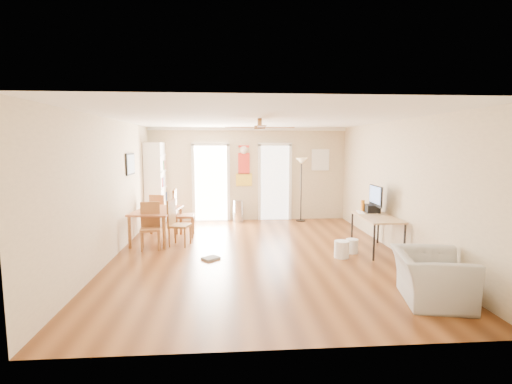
{
  "coord_description": "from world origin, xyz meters",
  "views": [
    {
      "loc": [
        -0.58,
        -7.19,
        2.11
      ],
      "look_at": [
        0.0,
        0.6,
        1.15
      ],
      "focal_mm": 26.69,
      "sensor_mm": 36.0,
      "label": 1
    }
  ],
  "objects": [
    {
      "name": "bathroom_doorway",
      "position": [
        0.75,
        3.48,
        1.05
      ],
      "size": [
        0.8,
        0.1,
        2.1
      ],
      "primitive_type": null,
      "color": "white",
      "rests_on": "wall_back"
    },
    {
      "name": "torchiere_lamp",
      "position": [
        1.45,
        3.19,
        0.88
      ],
      "size": [
        0.42,
        0.42,
        1.77
      ],
      "primitive_type": null,
      "rotation": [
        0.0,
        0.0,
        -0.32
      ],
      "color": "black",
      "rests_on": "floor"
    },
    {
      "name": "computer_desk",
      "position": [
        2.37,
        0.05,
        0.35
      ],
      "size": [
        0.66,
        1.32,
        0.71
      ],
      "primitive_type": null,
      "color": "tan",
      "rests_on": "floor"
    },
    {
      "name": "orange_bottle",
      "position": [
        2.3,
        0.67,
        0.83
      ],
      "size": [
        0.09,
        0.09,
        0.24
      ],
      "primitive_type": "cylinder",
      "rotation": [
        0.0,
        0.0,
        -0.09
      ],
      "color": "orange",
      "rests_on": "computer_desk"
    },
    {
      "name": "floor_cloth",
      "position": [
        -0.91,
        -0.27,
        0.02
      ],
      "size": [
        0.38,
        0.37,
        0.04
      ],
      "primitive_type": "cube",
      "rotation": [
        0.0,
        0.0,
        0.67
      ],
      "color": "gray",
      "rests_on": "floor"
    },
    {
      "name": "floor",
      "position": [
        0.0,
        0.0,
        0.0
      ],
      "size": [
        7.0,
        7.0,
        0.0
      ],
      "primitive_type": "plane",
      "color": "brown",
      "rests_on": "ground"
    },
    {
      "name": "dining_chair_right_a",
      "position": [
        -1.6,
        1.61,
        0.55
      ],
      "size": [
        0.45,
        0.45,
        1.09
      ],
      "primitive_type": null,
      "rotation": [
        0.0,
        0.0,
        1.58
      ],
      "color": "#AC6637",
      "rests_on": "floor"
    },
    {
      "name": "trash_can",
      "position": [
        -0.3,
        3.23,
        0.3
      ],
      "size": [
        0.33,
        0.33,
        0.6
      ],
      "primitive_type": "cylinder",
      "rotation": [
        0.0,
        0.0,
        -0.24
      ],
      "color": "silver",
      "rests_on": "floor"
    },
    {
      "name": "crown_molding",
      "position": [
        0.0,
        0.0,
        2.56
      ],
      "size": [
        5.5,
        7.0,
        0.08
      ],
      "primitive_type": null,
      "color": "white",
      "rests_on": "wall_back"
    },
    {
      "name": "kitchen_doorway",
      "position": [
        -1.05,
        3.48,
        1.05
      ],
      "size": [
        0.9,
        0.1,
        2.1
      ],
      "primitive_type": null,
      "color": "white",
      "rests_on": "wall_back"
    },
    {
      "name": "wall_back",
      "position": [
        0.0,
        3.5,
        1.3
      ],
      "size": [
        5.5,
        0.04,
        2.6
      ],
      "primitive_type": null,
      "color": "beige",
      "rests_on": "floor"
    },
    {
      "name": "dining_chair_near",
      "position": [
        -2.16,
        0.51,
        0.47
      ],
      "size": [
        0.44,
        0.44,
        0.95
      ],
      "primitive_type": null,
      "rotation": [
        0.0,
        0.0,
        0.14
      ],
      "color": "#9B6032",
      "rests_on": "floor"
    },
    {
      "name": "wall_left",
      "position": [
        -2.75,
        0.0,
        1.3
      ],
      "size": [
        0.04,
        7.0,
        2.6
      ],
      "primitive_type": null,
      "color": "beige",
      "rests_on": "floor"
    },
    {
      "name": "imac",
      "position": [
        2.47,
        0.39,
        1.0
      ],
      "size": [
        0.17,
        0.63,
        0.58
      ],
      "primitive_type": null,
      "rotation": [
        0.0,
        0.0,
        -0.13
      ],
      "color": "black",
      "rests_on": "computer_desk"
    },
    {
      "name": "keyboard",
      "position": [
        2.2,
        0.52,
        0.71
      ],
      "size": [
        0.19,
        0.4,
        0.01
      ],
      "primitive_type": "cube",
      "rotation": [
        0.0,
        0.0,
        -0.17
      ],
      "color": "white",
      "rests_on": "computer_desk"
    },
    {
      "name": "wastebasket_a",
      "position": [
        1.55,
        -0.34,
        0.16
      ],
      "size": [
        0.33,
        0.33,
        0.32
      ],
      "primitive_type": "cylinder",
      "rotation": [
        0.0,
        0.0,
        -0.2
      ],
      "color": "white",
      "rests_on": "floor"
    },
    {
      "name": "armchair",
      "position": [
        2.15,
        -2.42,
        0.34
      ],
      "size": [
        1.1,
        1.2,
        0.67
      ],
      "primitive_type": "imported",
      "rotation": [
        0.0,
        0.0,
        1.36
      ],
      "color": "#ACACA7",
      "rests_on": "floor"
    },
    {
      "name": "wall_right",
      "position": [
        2.75,
        0.0,
        1.3
      ],
      "size": [
        0.04,
        7.0,
        2.6
      ],
      "primitive_type": null,
      "color": "beige",
      "rests_on": "floor"
    },
    {
      "name": "ac_grille",
      "position": [
        2.05,
        3.47,
        1.7
      ],
      "size": [
        0.5,
        0.04,
        0.6
      ],
      "primitive_type": "cube",
      "color": "white",
      "rests_on": "wall_back"
    },
    {
      "name": "wall_front",
      "position": [
        0.0,
        -3.5,
        1.3
      ],
      "size": [
        5.5,
        0.04,
        2.6
      ],
      "primitive_type": null,
      "color": "beige",
      "rests_on": "floor"
    },
    {
      "name": "ceiling_fan",
      "position": [
        0.0,
        -0.3,
        2.43
      ],
      "size": [
        1.24,
        1.24,
        0.2
      ],
      "primitive_type": null,
      "color": "#593819",
      "rests_on": "ceiling"
    },
    {
      "name": "wall_decal",
      "position": [
        -0.13,
        3.48,
        1.55
      ],
      "size": [
        0.46,
        0.03,
        1.1
      ],
      "primitive_type": "cube",
      "color": "red",
      "rests_on": "wall_back"
    },
    {
      "name": "printer",
      "position": [
        2.45,
        0.51,
        0.79
      ],
      "size": [
        0.3,
        0.34,
        0.16
      ],
      "primitive_type": "cube",
      "rotation": [
        0.0,
        0.0,
        -0.09
      ],
      "color": "black",
      "rests_on": "computer_desk"
    },
    {
      "name": "dining_chair_far",
      "position": [
        -2.28,
        2.28,
        0.45
      ],
      "size": [
        0.44,
        0.44,
        0.91
      ],
      "primitive_type": null,
      "rotation": [
        0.0,
        0.0,
        2.96
      ],
      "color": "#AA6737",
      "rests_on": "floor"
    },
    {
      "name": "bookshelf",
      "position": [
        -2.51,
        3.17,
        1.09
      ],
      "size": [
        0.51,
        1.01,
        2.18
      ],
      "primitive_type": null,
      "rotation": [
        0.0,
        0.0,
        0.08
      ],
      "color": "white",
      "rests_on": "floor"
    },
    {
      "name": "framed_poster",
      "position": [
        -2.73,
        1.4,
        1.7
      ],
      "size": [
        0.04,
        0.66,
        0.48
      ],
      "primitive_type": "cube",
      "color": "black",
      "rests_on": "wall_left"
    },
    {
      "name": "dining_table",
      "position": [
        -2.15,
        1.21,
        0.35
      ],
      "size": [
        1.04,
        1.51,
        0.7
      ],
      "primitive_type": null,
      "rotation": [
        0.0,
        0.0,
        -0.15
      ],
      "color": "#9B5832",
      "rests_on": "floor"
    },
    {
      "name": "wastebasket_b",
      "position": [
        1.85,
        -0.05,
        0.14
      ],
      "size": [
        0.3,
        0.3,
        0.28
      ],
      "primitive_type": "cylinder",
      "rotation": [
        0.0,
        0.0,
        0.32
      ],
      "color": "white",
      "rests_on": "floor"
    },
    {
      "name": "dining_chair_right_b",
      "position": [
        -1.6,
        0.77,
        0.48
      ],
      "size": [
        0.48,
        0.48,
        0.97
      ],
      "primitive_type": null,
      "rotation": [
        0.0,
        0.0,
        1.33
      ],
      "color": "olive",
      "rests_on": "floor"
    },
    {
      "name": "ceiling",
      "position": [
        0.0,
        0.0,
        2.6
      ],
      "size": [
        5.5,
        7.0,
        0.0
      ],
      "primitive_type": null,
      "color": "silver",
      "rests_on": "floor"
    }
  ]
}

